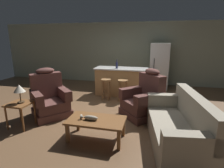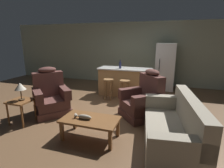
% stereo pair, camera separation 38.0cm
% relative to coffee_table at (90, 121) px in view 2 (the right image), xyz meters
% --- Properties ---
extents(ground_plane, '(12.00, 12.00, 0.00)m').
position_rel_coffee_table_xyz_m(ground_plane, '(-0.05, 1.56, -0.36)').
color(ground_plane, brown).
extents(back_wall, '(12.00, 0.05, 2.60)m').
position_rel_coffee_table_xyz_m(back_wall, '(-0.05, 4.68, 0.94)').
color(back_wall, '#9EA88E').
rests_on(back_wall, ground_plane).
extents(coffee_table, '(1.10, 0.60, 0.42)m').
position_rel_coffee_table_xyz_m(coffee_table, '(0.00, 0.00, 0.00)').
color(coffee_table, brown).
rests_on(coffee_table, ground_plane).
extents(fish_figurine, '(0.34, 0.10, 0.10)m').
position_rel_coffee_table_xyz_m(fish_figurine, '(-0.12, -0.05, 0.10)').
color(fish_figurine, '#4C3823').
rests_on(fish_figurine, coffee_table).
extents(couch, '(1.10, 2.00, 0.94)m').
position_rel_coffee_table_xyz_m(couch, '(1.53, 0.19, -0.02)').
color(couch, '#9E937F').
rests_on(couch, ground_plane).
extents(recliner_near_lamp, '(1.19, 1.19, 1.20)m').
position_rel_coffee_table_xyz_m(recliner_near_lamp, '(-1.52, 0.84, 0.06)').
color(recliner_near_lamp, brown).
rests_on(recliner_near_lamp, ground_plane).
extents(recliner_near_island, '(1.19, 1.19, 1.20)m').
position_rel_coffee_table_xyz_m(recliner_near_island, '(0.83, 1.33, 0.06)').
color(recliner_near_island, brown).
rests_on(recliner_near_island, ground_plane).
extents(end_table, '(0.48, 0.48, 0.56)m').
position_rel_coffee_table_xyz_m(end_table, '(-1.79, 0.11, 0.10)').
color(end_table, brown).
rests_on(end_table, ground_plane).
extents(table_lamp, '(0.24, 0.24, 0.41)m').
position_rel_coffee_table_xyz_m(table_lamp, '(-1.75, 0.12, 0.50)').
color(table_lamp, '#4C3823').
rests_on(table_lamp, end_table).
extents(kitchen_island, '(1.80, 0.70, 0.95)m').
position_rel_coffee_table_xyz_m(kitchen_island, '(-0.05, 2.91, 0.11)').
color(kitchen_island, '#AD7F4C').
rests_on(kitchen_island, ground_plane).
extents(bar_stool_left, '(0.32, 0.32, 0.68)m').
position_rel_coffee_table_xyz_m(bar_stool_left, '(-0.42, 2.28, 0.11)').
color(bar_stool_left, olive).
rests_on(bar_stool_left, ground_plane).
extents(bar_stool_right, '(0.32, 0.32, 0.68)m').
position_rel_coffee_table_xyz_m(bar_stool_right, '(0.12, 2.28, 0.11)').
color(bar_stool_right, olive).
rests_on(bar_stool_right, ground_plane).
extents(refrigerator, '(0.70, 0.69, 1.76)m').
position_rel_coffee_table_xyz_m(refrigerator, '(1.23, 4.11, 0.52)').
color(refrigerator, white).
rests_on(refrigerator, ground_plane).
extents(bottle_tall_green, '(0.08, 0.08, 0.30)m').
position_rel_coffee_table_xyz_m(bottle_tall_green, '(-0.18, 2.80, 0.70)').
color(bottle_tall_green, '#23284C').
rests_on(bottle_tall_green, kitchen_island).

